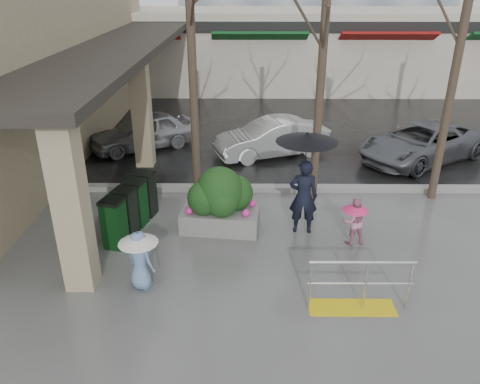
{
  "coord_description": "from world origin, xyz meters",
  "views": [
    {
      "loc": [
        -0.7,
        -8.18,
        5.6
      ],
      "look_at": [
        -0.8,
        1.09,
        1.3
      ],
      "focal_mm": 35.0,
      "sensor_mm": 36.0,
      "label": 1
    }
  ],
  "objects_px": {
    "car_b": "(272,138)",
    "car_c": "(422,142)",
    "woman": "(305,174)",
    "news_boxes": "(131,207)",
    "tree_west": "(190,0)",
    "child_blue": "(140,254)",
    "tree_mideast": "(467,10)",
    "handrail": "(357,291)",
    "car_a": "(143,131)",
    "child_pink": "(354,218)",
    "planter": "(220,200)"
  },
  "relations": [
    {
      "from": "car_b",
      "to": "car_c",
      "type": "distance_m",
      "value": 4.94
    },
    {
      "from": "woman",
      "to": "car_c",
      "type": "height_order",
      "value": "woman"
    },
    {
      "from": "news_boxes",
      "to": "car_b",
      "type": "xyz_separation_m",
      "value": [
        3.63,
        5.15,
        0.05
      ]
    },
    {
      "from": "tree_west",
      "to": "car_c",
      "type": "bearing_deg",
      "value": 21.97
    },
    {
      "from": "woman",
      "to": "child_blue",
      "type": "height_order",
      "value": "woman"
    },
    {
      "from": "tree_mideast",
      "to": "woman",
      "type": "distance_m",
      "value": 5.45
    },
    {
      "from": "handrail",
      "to": "car_c",
      "type": "relative_size",
      "value": 0.42
    },
    {
      "from": "woman",
      "to": "car_a",
      "type": "height_order",
      "value": "woman"
    },
    {
      "from": "handrail",
      "to": "child_pink",
      "type": "xyz_separation_m",
      "value": [
        0.42,
        2.35,
        0.26
      ]
    },
    {
      "from": "child_blue",
      "to": "tree_west",
      "type": "bearing_deg",
      "value": -68.32
    },
    {
      "from": "woman",
      "to": "child_pink",
      "type": "height_order",
      "value": "woman"
    },
    {
      "from": "tree_west",
      "to": "news_boxes",
      "type": "xyz_separation_m",
      "value": [
        -1.4,
        -1.87,
        -4.5
      ]
    },
    {
      "from": "child_pink",
      "to": "car_a",
      "type": "distance_m",
      "value": 8.83
    },
    {
      "from": "child_pink",
      "to": "car_a",
      "type": "height_order",
      "value": "car_a"
    },
    {
      "from": "tree_west",
      "to": "news_boxes",
      "type": "distance_m",
      "value": 5.07
    },
    {
      "from": "planter",
      "to": "car_a",
      "type": "relative_size",
      "value": 0.52
    },
    {
      "from": "news_boxes",
      "to": "car_a",
      "type": "distance_m",
      "value": 5.91
    },
    {
      "from": "woman",
      "to": "child_pink",
      "type": "xyz_separation_m",
      "value": [
        1.1,
        -0.53,
        -0.86
      ]
    },
    {
      "from": "handrail",
      "to": "news_boxes",
      "type": "relative_size",
      "value": 0.89
    },
    {
      "from": "child_blue",
      "to": "news_boxes",
      "type": "height_order",
      "value": "child_blue"
    },
    {
      "from": "tree_mideast",
      "to": "woman",
      "type": "relative_size",
      "value": 2.61
    },
    {
      "from": "child_blue",
      "to": "planter",
      "type": "xyz_separation_m",
      "value": [
        1.44,
        2.34,
        0.02
      ]
    },
    {
      "from": "news_boxes",
      "to": "car_c",
      "type": "bearing_deg",
      "value": 43.06
    },
    {
      "from": "car_a",
      "to": "tree_mideast",
      "type": "bearing_deg",
      "value": 33.97
    },
    {
      "from": "tree_mideast",
      "to": "news_boxes",
      "type": "xyz_separation_m",
      "value": [
        -7.9,
        -1.87,
        -4.28
      ]
    },
    {
      "from": "woman",
      "to": "planter",
      "type": "relative_size",
      "value": 1.29
    },
    {
      "from": "tree_mideast",
      "to": "car_b",
      "type": "xyz_separation_m",
      "value": [
        -4.28,
        3.29,
        -4.23
      ]
    },
    {
      "from": "tree_west",
      "to": "car_c",
      "type": "height_order",
      "value": "tree_west"
    },
    {
      "from": "child_pink",
      "to": "planter",
      "type": "xyz_separation_m",
      "value": [
        -3.05,
        0.62,
        0.14
      ]
    },
    {
      "from": "child_pink",
      "to": "car_c",
      "type": "xyz_separation_m",
      "value": [
        3.37,
        5.34,
        -0.0
      ]
    },
    {
      "from": "child_blue",
      "to": "car_a",
      "type": "bearing_deg",
      "value": -47.9
    },
    {
      "from": "child_pink",
      "to": "news_boxes",
      "type": "height_order",
      "value": "news_boxes"
    },
    {
      "from": "news_boxes",
      "to": "woman",
      "type": "bearing_deg",
      "value": 13.18
    },
    {
      "from": "planter",
      "to": "car_c",
      "type": "xyz_separation_m",
      "value": [
        6.41,
        4.72,
        -0.14
      ]
    },
    {
      "from": "tree_mideast",
      "to": "woman",
      "type": "height_order",
      "value": "tree_mideast"
    },
    {
      "from": "woman",
      "to": "planter",
      "type": "distance_m",
      "value": 2.08
    },
    {
      "from": "handrail",
      "to": "car_a",
      "type": "height_order",
      "value": "car_a"
    },
    {
      "from": "car_a",
      "to": "car_b",
      "type": "bearing_deg",
      "value": 49.59
    },
    {
      "from": "handrail",
      "to": "woman",
      "type": "relative_size",
      "value": 0.76
    },
    {
      "from": "child_pink",
      "to": "car_c",
      "type": "relative_size",
      "value": 0.25
    },
    {
      "from": "woman",
      "to": "planter",
      "type": "height_order",
      "value": "woman"
    },
    {
      "from": "woman",
      "to": "child_blue",
      "type": "bearing_deg",
      "value": 36.9
    },
    {
      "from": "tree_mideast",
      "to": "car_c",
      "type": "height_order",
      "value": "tree_mideast"
    },
    {
      "from": "planter",
      "to": "news_boxes",
      "type": "distance_m",
      "value": 2.15
    },
    {
      "from": "tree_west",
      "to": "car_b",
      "type": "xyz_separation_m",
      "value": [
        2.22,
        3.29,
        -4.45
      ]
    },
    {
      "from": "handrail",
      "to": "woman",
      "type": "xyz_separation_m",
      "value": [
        -0.68,
        2.88,
        1.11
      ]
    },
    {
      "from": "car_a",
      "to": "car_b",
      "type": "xyz_separation_m",
      "value": [
        4.49,
        -0.7,
        0.0
      ]
    },
    {
      "from": "child_blue",
      "to": "car_c",
      "type": "height_order",
      "value": "car_c"
    },
    {
      "from": "woman",
      "to": "car_a",
      "type": "relative_size",
      "value": 0.67
    },
    {
      "from": "tree_west",
      "to": "news_boxes",
      "type": "bearing_deg",
      "value": -126.97
    }
  ]
}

